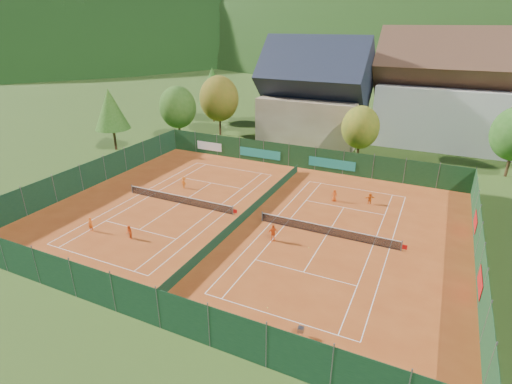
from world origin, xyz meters
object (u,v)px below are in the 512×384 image
(hotel_block_a, at_px, (449,96))
(player_left_mid, at_px, (129,232))
(player_left_far, at_px, (184,182))
(player_right_far_a, at_px, (334,195))
(player_right_near, at_px, (273,233))
(player_right_far_b, at_px, (370,198))
(ball_hopper, at_px, (301,329))
(player_left_near, at_px, (91,224))
(chalet, at_px, (315,98))

(hotel_block_a, height_order, player_left_mid, hotel_block_a)
(player_left_far, xyz_separation_m, player_right_far_a, (16.66, 3.78, -0.02))
(player_right_far_a, bearing_deg, hotel_block_a, -116.21)
(player_left_mid, bearing_deg, player_right_near, 54.53)
(player_left_far, xyz_separation_m, player_right_far_b, (20.22, 4.71, -0.07))
(player_left_mid, xyz_separation_m, player_left_far, (-2.37, 11.83, 0.05))
(hotel_block_a, distance_m, player_right_far_b, 28.93)
(hotel_block_a, bearing_deg, ball_hopper, -96.93)
(player_left_mid, distance_m, player_right_far_b, 24.33)
(player_right_near, bearing_deg, player_left_near, 159.73)
(player_right_far_a, height_order, player_right_far_b, player_right_far_a)
(ball_hopper, height_order, player_right_far_a, player_right_far_a)
(player_left_mid, distance_m, player_right_near, 12.69)
(player_right_far_b, bearing_deg, player_right_near, 31.37)
(hotel_block_a, relative_size, player_left_far, 15.71)
(player_left_far, bearing_deg, chalet, -89.01)
(player_left_near, bearing_deg, player_right_near, 6.97)
(hotel_block_a, height_order, player_left_near, hotel_block_a)
(hotel_block_a, xyz_separation_m, player_right_near, (-12.02, -38.99, -6.60))
(ball_hopper, bearing_deg, player_right_near, 121.32)
(hotel_block_a, distance_m, player_right_far_a, 30.70)
(chalet, bearing_deg, player_left_far, -104.96)
(player_left_near, relative_size, player_left_mid, 1.06)
(chalet, height_order, player_right_near, chalet)
(chalet, xyz_separation_m, player_left_mid, (-4.64, -38.07, -5.99))
(player_left_mid, bearing_deg, player_left_far, 132.28)
(player_right_near, bearing_deg, player_left_far, 114.89)
(player_left_near, bearing_deg, ball_hopper, -23.75)
(chalet, bearing_deg, player_left_mid, -96.95)
(player_left_near, distance_m, player_right_near, 16.71)
(ball_hopper, relative_size, player_right_near, 0.51)
(player_left_mid, height_order, player_right_far_a, player_right_far_a)
(ball_hopper, xyz_separation_m, player_right_far_a, (-3.40, 20.50, 0.12))
(chalet, bearing_deg, player_right_far_b, -58.48)
(player_left_near, relative_size, player_left_far, 0.99)
(player_left_near, xyz_separation_m, player_right_far_a, (18.46, 15.99, -0.01))
(hotel_block_a, distance_m, ball_hopper, 49.79)
(player_left_near, relative_size, player_right_near, 0.87)
(chalet, distance_m, hotel_block_a, 19.94)
(ball_hopper, distance_m, player_left_far, 26.12)
(player_left_far, relative_size, player_right_far_a, 1.02)
(chalet, xyz_separation_m, player_left_far, (-7.01, -26.24, -5.94))
(ball_hopper, distance_m, player_right_far_a, 20.78)
(hotel_block_a, height_order, player_right_far_b, hotel_block_a)
(player_left_near, distance_m, player_left_mid, 4.19)
(hotel_block_a, distance_m, player_right_near, 41.33)
(player_left_mid, bearing_deg, hotel_block_a, 92.73)
(player_left_mid, xyz_separation_m, player_right_near, (11.63, 5.08, 0.14))
(chalet, relative_size, player_right_near, 10.38)
(chalet, relative_size, player_left_far, 11.79)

